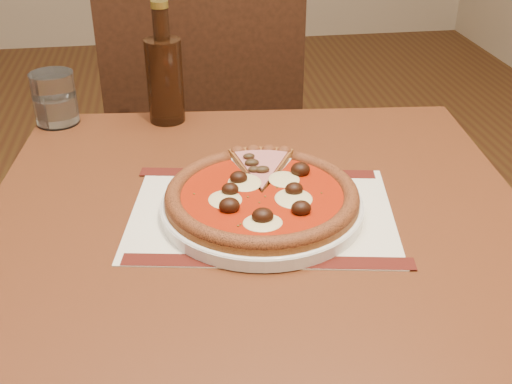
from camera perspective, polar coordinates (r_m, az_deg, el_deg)
table at (r=0.98m, az=0.17°, el=-7.24°), size 0.87×0.87×0.75m
chair_far at (r=1.66m, az=-4.83°, el=5.23°), size 0.47×0.47×0.97m
placemat at (r=0.93m, az=0.53°, el=-1.88°), size 0.42×0.33×0.00m
plate at (r=0.93m, az=0.53°, el=-1.36°), size 0.29×0.29×0.02m
pizza at (r=0.92m, az=0.54°, el=-0.31°), size 0.28×0.28×0.04m
ham_slice at (r=1.00m, az=0.96°, el=2.11°), size 0.11×0.15×0.02m
water_glass at (r=1.27m, az=-17.47°, el=7.95°), size 0.11×0.11×0.10m
bottle at (r=1.22m, az=-8.13°, el=10.16°), size 0.07×0.07×0.23m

